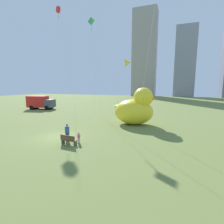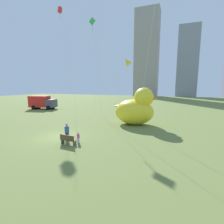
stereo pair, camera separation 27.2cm
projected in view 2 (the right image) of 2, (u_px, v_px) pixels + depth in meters
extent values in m
plane|color=olive|center=(59.00, 137.00, 16.85)|extent=(140.00, 140.00, 0.00)
cube|color=brown|center=(69.00, 140.00, 14.55)|extent=(1.51, 0.56, 0.06)
cube|color=brown|center=(67.00, 138.00, 14.34)|extent=(1.48, 0.17, 0.45)
cube|color=#47474C|center=(63.00, 141.00, 14.87)|extent=(0.11, 0.37, 0.39)
cube|color=#47474C|center=(75.00, 143.00, 14.31)|extent=(0.11, 0.37, 0.39)
cylinder|color=#38476B|center=(66.00, 137.00, 15.49)|extent=(0.19, 0.19, 0.81)
cylinder|color=#38476B|center=(68.00, 137.00, 15.42)|extent=(0.19, 0.19, 0.81)
cylinder|color=#33598C|center=(67.00, 129.00, 15.34)|extent=(0.41, 0.41, 0.61)
sphere|color=#A87C5B|center=(67.00, 125.00, 15.27)|extent=(0.24, 0.24, 0.24)
cylinder|color=silver|center=(78.00, 140.00, 15.01)|extent=(0.11, 0.11, 0.48)
cylinder|color=silver|center=(79.00, 140.00, 14.96)|extent=(0.11, 0.11, 0.48)
cylinder|color=#D85999|center=(78.00, 136.00, 14.92)|extent=(0.24, 0.24, 0.36)
sphere|color=#A87C5B|center=(78.00, 133.00, 14.88)|extent=(0.14, 0.14, 0.14)
ellipsoid|color=yellow|center=(134.00, 112.00, 21.99)|extent=(5.07, 3.74, 3.30)
sphere|color=yellow|center=(144.00, 97.00, 21.25)|extent=(2.47, 2.47, 2.47)
cone|color=orange|center=(153.00, 98.00, 20.87)|extent=(1.11, 1.11, 1.11)
cone|color=yellow|center=(118.00, 107.00, 22.70)|extent=(1.51, 1.32, 1.59)
cube|color=red|center=(40.00, 101.00, 36.58)|extent=(4.43, 3.11, 2.40)
cube|color=#4C4C56|center=(52.00, 103.00, 36.20)|extent=(2.03, 2.58, 1.68)
cylinder|color=black|center=(51.00, 107.00, 36.36)|extent=(1.40, 2.54, 0.90)
cylinder|color=black|center=(36.00, 107.00, 36.89)|extent=(1.40, 2.54, 0.90)
cube|color=#9E938C|center=(147.00, 54.00, 79.15)|extent=(10.82, 7.51, 39.35)
cube|color=gray|center=(187.00, 62.00, 77.15)|extent=(8.98, 7.56, 31.44)
cylinder|color=silver|center=(147.00, 59.00, 17.37)|extent=(2.58, 3.95, 15.69)
cylinder|color=silver|center=(98.00, 52.00, 29.82)|extent=(1.45, 0.09, 21.85)
cylinder|color=silver|center=(98.00, 70.00, 28.03)|extent=(0.37, 1.92, 15.44)
cube|color=green|center=(92.00, 21.00, 27.32)|extent=(1.27, 0.16, 1.27)
cylinder|color=green|center=(92.00, 27.00, 27.46)|extent=(0.04, 0.04, 1.60)
cylinder|color=silver|center=(69.00, 61.00, 35.43)|extent=(0.11, 3.82, 20.49)
cube|color=red|center=(60.00, 10.00, 34.55)|extent=(0.68, 0.85, 1.22)
cylinder|color=red|center=(60.00, 15.00, 34.69)|extent=(0.04, 0.04, 1.60)
cylinder|color=silver|center=(118.00, 89.00, 28.48)|extent=(1.42, 2.64, 9.05)
cone|color=yellow|center=(127.00, 61.00, 27.94)|extent=(1.63, 1.24, 1.53)
cylinder|color=yellow|center=(127.00, 67.00, 28.09)|extent=(0.04, 0.04, 1.60)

